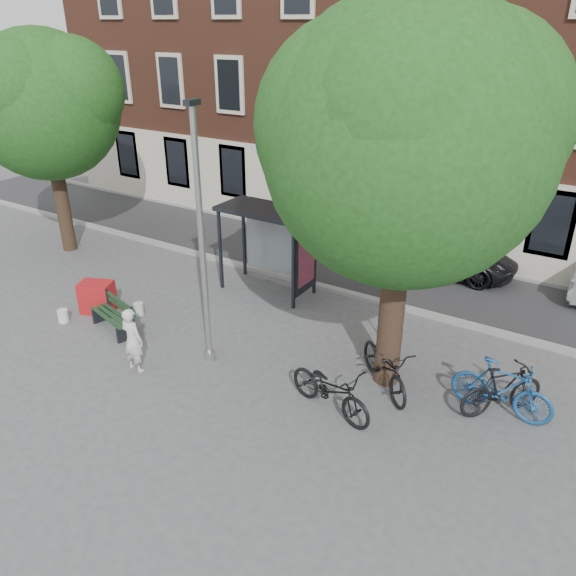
# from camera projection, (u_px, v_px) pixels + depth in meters

# --- Properties ---
(ground) EXTENTS (90.00, 90.00, 0.00)m
(ground) POSITION_uv_depth(u_px,v_px,m) (210.00, 359.00, 13.78)
(ground) COLOR #4C4C4F
(ground) RESTS_ON ground
(road) EXTENTS (40.00, 4.00, 0.01)m
(road) POSITION_uv_depth(u_px,v_px,m) (341.00, 264.00, 19.12)
(road) COLOR #28282B
(road) RESTS_ON ground
(curb_near) EXTENTS (40.00, 0.25, 0.12)m
(curb_near) POSITION_uv_depth(u_px,v_px,m) (312.00, 284.00, 17.57)
(curb_near) COLOR gray
(curb_near) RESTS_ON ground
(curb_far) EXTENTS (40.00, 0.25, 0.12)m
(curb_far) POSITION_uv_depth(u_px,v_px,m) (367.00, 245.00, 20.62)
(curb_far) COLOR gray
(curb_far) RESTS_ON ground
(building_row) EXTENTS (30.00, 8.00, 14.00)m
(building_row) POSITION_uv_depth(u_px,v_px,m) (424.00, 36.00, 20.66)
(building_row) COLOR brown
(building_row) RESTS_ON ground
(lamppost) EXTENTS (0.28, 0.35, 6.11)m
(lamppost) POSITION_uv_depth(u_px,v_px,m) (203.00, 254.00, 12.58)
(lamppost) COLOR #9EA0A3
(lamppost) RESTS_ON ground
(tree_right) EXTENTS (5.76, 5.60, 8.20)m
(tree_right) POSITION_uv_depth(u_px,v_px,m) (406.00, 133.00, 10.48)
(tree_right) COLOR black
(tree_right) RESTS_ON ground
(tree_left) EXTENTS (5.18, 4.86, 7.40)m
(tree_left) POSITION_uv_depth(u_px,v_px,m) (41.00, 99.00, 18.06)
(tree_left) COLOR black
(tree_left) RESTS_ON ground
(bus_shelter) EXTENTS (2.85, 1.45, 2.62)m
(bus_shelter) POSITION_uv_depth(u_px,v_px,m) (280.00, 233.00, 16.38)
(bus_shelter) COLOR #1E2328
(bus_shelter) RESTS_ON ground
(painter) EXTENTS (0.60, 0.40, 1.63)m
(painter) POSITION_uv_depth(u_px,v_px,m) (132.00, 340.00, 13.03)
(painter) COLOR silver
(painter) RESTS_ON ground
(bench) EXTENTS (1.70, 0.92, 0.84)m
(bench) POSITION_uv_depth(u_px,v_px,m) (115.00, 317.00, 14.94)
(bench) COLOR #1E2328
(bench) RESTS_ON ground
(bike_a) EXTENTS (2.28, 1.26, 1.13)m
(bike_a) POSITION_uv_depth(u_px,v_px,m) (330.00, 389.00, 11.71)
(bike_a) COLOR black
(bike_a) RESTS_ON ground
(bike_b) EXTENTS (2.11, 0.64, 1.26)m
(bike_b) POSITION_uv_depth(u_px,v_px,m) (502.00, 389.00, 11.61)
(bike_b) COLOR navy
(bike_b) RESTS_ON ground
(bike_c) EXTENTS (2.16, 2.07, 1.17)m
(bike_c) POSITION_uv_depth(u_px,v_px,m) (385.00, 366.00, 12.48)
(bike_c) COLOR black
(bike_c) RESTS_ON ground
(bike_d) EXTENTS (1.70, 1.81, 1.17)m
(bike_d) POSITION_uv_depth(u_px,v_px,m) (502.00, 390.00, 11.67)
(bike_d) COLOR black
(bike_d) RESTS_ON ground
(car_dark) EXTENTS (4.99, 2.69, 1.33)m
(car_dark) POSITION_uv_depth(u_px,v_px,m) (442.00, 251.00, 18.40)
(car_dark) COLOR black
(car_dark) RESTS_ON ground
(red_stand) EXTENTS (1.06, 0.90, 0.90)m
(red_stand) POSITION_uv_depth(u_px,v_px,m) (97.00, 297.00, 15.85)
(red_stand) COLOR #A71619
(red_stand) RESTS_ON ground
(blue_crate) EXTENTS (0.59, 0.46, 0.20)m
(blue_crate) POSITION_uv_depth(u_px,v_px,m) (102.00, 309.00, 15.93)
(blue_crate) COLOR navy
(blue_crate) RESTS_ON ground
(bucket_a) EXTENTS (0.36, 0.36, 0.36)m
(bucket_a) POSITION_uv_depth(u_px,v_px,m) (139.00, 309.00, 15.78)
(bucket_a) COLOR silver
(bucket_a) RESTS_ON ground
(bucket_b) EXTENTS (0.35, 0.35, 0.36)m
(bucket_b) POSITION_uv_depth(u_px,v_px,m) (63.00, 316.00, 15.42)
(bucket_b) COLOR silver
(bucket_b) RESTS_ON ground
(bucket_c) EXTENTS (0.36, 0.36, 0.36)m
(bucket_c) POSITION_uv_depth(u_px,v_px,m) (101.00, 306.00, 15.97)
(bucket_c) COLOR silver
(bucket_c) RESTS_ON ground
(notice_sign) EXTENTS (0.29, 0.15, 1.77)m
(notice_sign) POSITION_uv_depth(u_px,v_px,m) (383.00, 293.00, 14.26)
(notice_sign) COLOR #9EA0A3
(notice_sign) RESTS_ON ground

